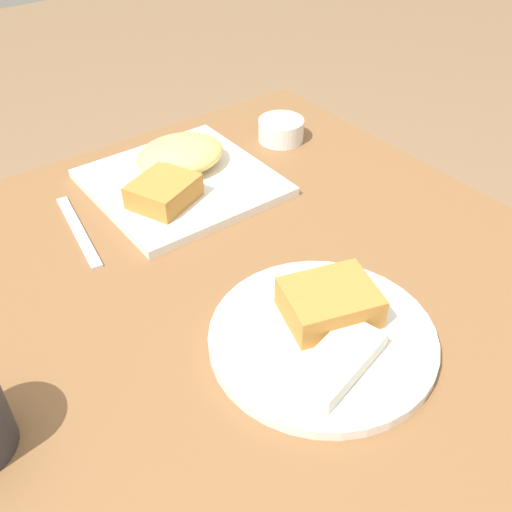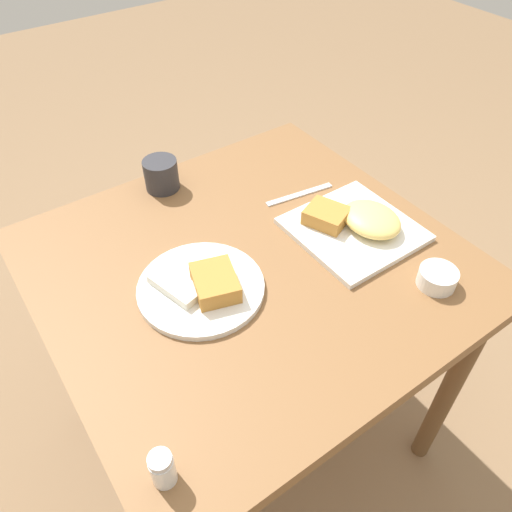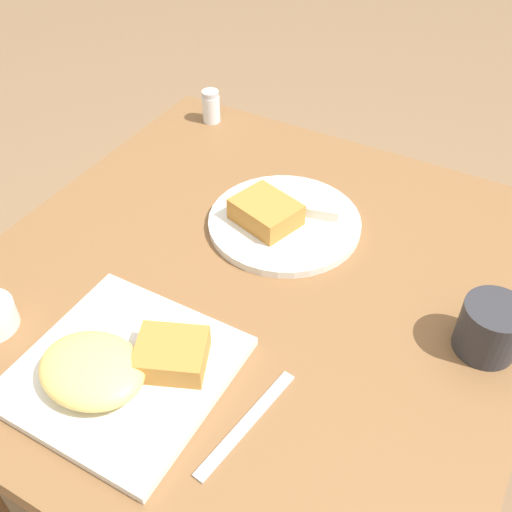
{
  "view_description": "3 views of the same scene",
  "coord_description": "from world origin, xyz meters",
  "px_view_note": "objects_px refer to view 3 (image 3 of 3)",
  "views": [
    {
      "loc": [
        0.33,
        0.47,
        1.28
      ],
      "look_at": [
        -0.01,
        0.01,
        0.81
      ],
      "focal_mm": 42.0,
      "sensor_mm": 36.0,
      "label": 1
    },
    {
      "loc": [
        -0.65,
        0.44,
        1.54
      ],
      "look_at": [
        -0.03,
        0.0,
        0.8
      ],
      "focal_mm": 35.0,
      "sensor_mm": 36.0,
      "label": 2
    },
    {
      "loc": [
        0.33,
        -0.59,
        1.43
      ],
      "look_at": [
        -0.01,
        0.02,
        0.78
      ],
      "focal_mm": 42.0,
      "sensor_mm": 36.0,
      "label": 3
    }
  ],
  "objects_px": {
    "plate_oval_far": "(282,218)",
    "salt_shaker": "(211,108)",
    "plate_square_near": "(118,368)",
    "butter_knife": "(247,423)",
    "coffee_mug": "(490,328)"
  },
  "relations": [
    {
      "from": "plate_oval_far",
      "to": "salt_shaker",
      "type": "relative_size",
      "value": 3.77
    },
    {
      "from": "plate_oval_far",
      "to": "butter_knife",
      "type": "bearing_deg",
      "value": -69.01
    },
    {
      "from": "salt_shaker",
      "to": "coffee_mug",
      "type": "bearing_deg",
      "value": -27.19
    },
    {
      "from": "plate_square_near",
      "to": "coffee_mug",
      "type": "bearing_deg",
      "value": 35.17
    },
    {
      "from": "plate_oval_far",
      "to": "salt_shaker",
      "type": "bearing_deg",
      "value": 140.8
    },
    {
      "from": "plate_square_near",
      "to": "butter_knife",
      "type": "relative_size",
      "value": 1.42
    },
    {
      "from": "butter_knife",
      "to": "coffee_mug",
      "type": "bearing_deg",
      "value": -32.03
    },
    {
      "from": "plate_square_near",
      "to": "butter_knife",
      "type": "height_order",
      "value": "plate_square_near"
    },
    {
      "from": "plate_oval_far",
      "to": "plate_square_near",
      "type": "bearing_deg",
      "value": -96.01
    },
    {
      "from": "plate_square_near",
      "to": "coffee_mug",
      "type": "height_order",
      "value": "coffee_mug"
    },
    {
      "from": "salt_shaker",
      "to": "butter_knife",
      "type": "height_order",
      "value": "salt_shaker"
    },
    {
      "from": "butter_knife",
      "to": "coffee_mug",
      "type": "relative_size",
      "value": 2.16
    },
    {
      "from": "butter_knife",
      "to": "plate_square_near",
      "type": "bearing_deg",
      "value": 105.0
    },
    {
      "from": "coffee_mug",
      "to": "plate_oval_far",
      "type": "bearing_deg",
      "value": 164.76
    },
    {
      "from": "salt_shaker",
      "to": "plate_square_near",
      "type": "bearing_deg",
      "value": -68.03
    }
  ]
}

